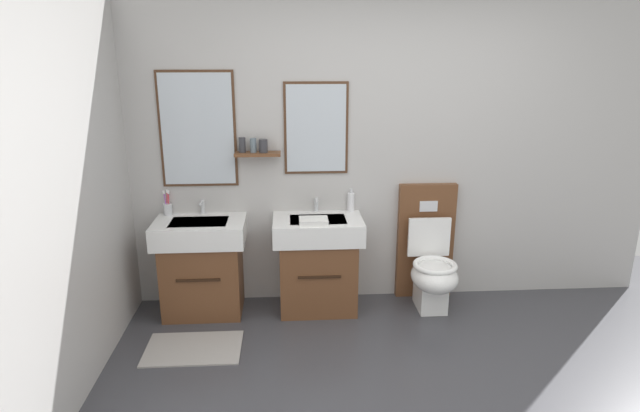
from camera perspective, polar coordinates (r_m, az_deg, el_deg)
wall_back at (r=4.38m, az=7.35°, el=6.18°), size 4.46×0.27×2.56m
bath_mat at (r=4.01m, az=-13.55°, el=-14.78°), size 0.68×0.44×0.01m
vanity_sink_left at (r=4.35m, az=-12.63°, el=-6.15°), size 0.71×0.49×0.78m
tap_on_left_sink at (r=4.37m, az=-12.64°, el=0.06°), size 0.03×0.13×0.11m
vanity_sink_right at (r=4.30m, az=-0.25°, el=-6.00°), size 0.71×0.49×0.78m
tap_on_right_sink at (r=4.32m, az=-0.39°, el=0.28°), size 0.03×0.13×0.11m
toilet at (r=4.47m, az=11.79°, el=-5.98°), size 0.48×0.62×1.00m
toothbrush_cup at (r=4.42m, az=-16.18°, el=-0.21°), size 0.07×0.07×0.21m
soap_dispenser at (r=4.34m, az=3.37°, el=0.48°), size 0.06×0.06×0.19m
folded_hand_towel at (r=4.03m, az=-0.70°, el=-1.66°), size 0.22×0.16×0.04m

